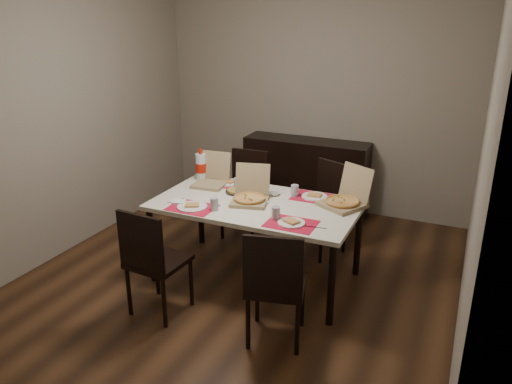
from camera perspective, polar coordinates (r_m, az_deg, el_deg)
ground at (r=4.80m, az=-1.50°, el=-9.50°), size 3.80×4.00×0.02m
room_walls at (r=4.61m, az=0.69°, el=12.29°), size 3.84×4.02×2.62m
sideboard at (r=6.13m, az=5.68°, el=1.85°), size 1.50×0.40×0.90m
dining_table at (r=4.46m, az=0.00°, el=-2.01°), size 1.80×1.00×0.75m
chair_near_left at (r=4.06m, az=-11.78°, el=-7.43°), size 0.45×0.45×0.93m
chair_near_right at (r=3.65m, az=2.21°, el=-10.34°), size 0.51×0.51×0.93m
chair_far_left at (r=5.46m, az=-1.14°, el=0.31°), size 0.44×0.44×0.93m
chair_far_right at (r=5.11m, az=7.91°, el=-1.32°), size 0.55×0.55×0.93m
setting_near_left at (r=4.34m, az=-6.88°, el=-1.55°), size 0.51×0.30×0.11m
setting_near_right at (r=4.02m, az=3.53°, el=-3.21°), size 0.49×0.30×0.11m
setting_far_left at (r=4.89m, az=-3.07°, el=1.09°), size 0.43×0.30×0.11m
setting_far_right at (r=4.57m, az=6.07°, el=-0.34°), size 0.49×0.30×0.11m
napkin_loose at (r=4.40m, az=0.53°, el=-1.25°), size 0.13×0.14×0.02m
pizza_box_center at (r=4.43m, az=-0.67°, el=-0.49°), size 0.39×0.41×0.31m
pizza_box_right at (r=4.41m, az=10.10°, el=-0.88°), size 0.47×0.49×0.34m
pizza_box_left at (r=4.89m, az=-5.08°, el=1.48°), size 0.33×0.36×0.30m
faina_plate at (r=4.68m, az=-2.07°, el=0.12°), size 0.24×0.24×0.03m
dip_bowl at (r=4.60m, az=2.07°, el=-0.22°), size 0.11×0.11×0.03m
soda_bottle at (r=5.01m, az=-6.31°, el=2.87°), size 0.11×0.11×0.32m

